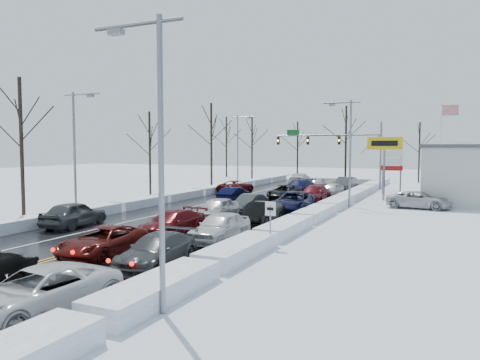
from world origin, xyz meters
The scene contains 43 objects.
ground centered at (0.00, 0.00, 0.00)m, with size 160.00×160.00×0.00m, color silver.
road_surface centered at (0.00, 2.00, 0.01)m, with size 14.00×84.00×0.01m, color black.
snow_bank_left centered at (-7.60, 2.00, 0.00)m, with size 1.65×72.00×0.73m, color white.
snow_bank_right centered at (7.60, 2.00, 0.00)m, with size 1.65×72.00×0.73m, color white.
traffic_signal_mast centered at (3.45, 27.99, 5.48)m, with size 13.28×0.39×8.00m.
tires_plus_sign centered at (10.50, 15.99, 4.99)m, with size 3.20×0.34×6.00m.
used_vehicles_sign centered at (10.50, 22.00, 3.32)m, with size 2.20×0.22×4.65m.
speed_limit_sign centered at (8.20, -8.00, 1.63)m, with size 0.55×0.09×2.35m.
flagpole centered at (15.17, 30.00, 5.93)m, with size 1.87×1.20×10.00m.
streetlight_se centered at (8.30, -18.00, 5.31)m, with size 3.20×0.25×9.00m.
streetlight_ne centered at (8.30, 10.00, 5.31)m, with size 3.20×0.25×9.00m.
streetlight_sw centered at (-8.30, -4.00, 5.31)m, with size 3.20×0.25×9.00m.
streetlight_nw centered at (-8.30, 24.00, 5.31)m, with size 3.20×0.25×9.00m.
tree_left_b centered at (-11.50, -6.00, 6.99)m, with size 4.00×4.00×10.00m.
tree_left_c centered at (-10.50, 8.00, 5.94)m, with size 3.40×3.40×8.50m.
tree_left_d centered at (-11.20, 22.00, 7.33)m, with size 4.20×4.20×10.50m.
tree_left_e centered at (-10.80, 34.00, 6.64)m, with size 3.80×3.80×9.50m.
tree_far_a centered at (-18.00, 40.00, 6.99)m, with size 4.00×4.00×10.00m.
tree_far_b centered at (-6.00, 41.00, 6.29)m, with size 3.60×3.60×9.00m.
tree_far_c centered at (2.00, 39.00, 7.68)m, with size 4.40×4.40×11.00m.
tree_far_d centered at (12.00, 40.50, 5.94)m, with size 3.40×3.40×8.50m.
queued_car_2 centered at (1.71, -12.85, 0.00)m, with size 2.30×4.98×1.38m, color #4A0C09.
queued_car_3 centered at (1.84, -7.19, 0.00)m, with size 2.00×4.91×1.43m, color #550B0F.
queued_car_4 centered at (1.75, -1.51, 0.00)m, with size 1.89×4.70×1.60m, color #BBBBBD.
queued_car_5 centered at (1.92, 3.77, 0.00)m, with size 1.43×4.11×1.36m, color #3F4244.
queued_car_6 centered at (1.68, 12.62, 0.00)m, with size 2.34×5.07×1.41m, color black.
queued_car_7 centered at (1.67, 17.47, 0.00)m, with size 2.24×5.52×1.60m, color #0B0D33.
queued_car_8 centered at (1.84, 24.45, 0.00)m, with size 1.64×4.09×1.39m, color #B0B4B9.
queued_car_10 centered at (5.18, -19.72, 0.00)m, with size 2.40×5.20×1.44m, color silver.
queued_car_11 centered at (5.12, -13.46, 0.00)m, with size 1.95×4.80×1.39m, color #393B3E.
queued_car_12 centered at (5.17, -7.67, 0.00)m, with size 1.88×4.69×1.60m, color silver.
queued_car_13 centered at (5.13, -1.24, 0.00)m, with size 1.51×4.34×1.43m, color black.
queued_car_14 centered at (5.28, 4.56, 0.00)m, with size 2.67×5.80×1.61m, color black.
queued_car_15 centered at (5.07, 11.20, 0.00)m, with size 2.18×5.37×1.56m, color #4E0A11.
queued_car_16 centered at (5.12, 17.64, 0.00)m, with size 1.63×4.06×1.38m, color silver.
queued_car_17 centered at (5.31, 23.42, 0.00)m, with size 1.72×4.93×1.62m, color #3E4144.
oncoming_car_0 centered at (-1.58, 8.39, 0.00)m, with size 1.51×4.34×1.43m, color black.
oncoming_car_1 centered at (-5.25, 16.61, 0.00)m, with size 2.29×4.96×1.38m, color #45090B.
oncoming_car_2 centered at (-1.67, 28.66, 0.00)m, with size 2.31×5.67×1.65m, color silver.
oncoming_car_3 centered at (-5.45, -7.33, 0.00)m, with size 1.95×4.84×1.65m, color #3E4143.
parked_car_0 centered at (13.97, 11.21, 0.00)m, with size 2.36×5.11×1.42m, color #BBBBBD.
parked_car_1 centered at (16.90, 16.93, 0.00)m, with size 2.25×5.53×1.61m, color #4A0E09.
parked_car_2 centered at (14.80, 21.88, 0.00)m, with size 1.94×4.81×1.64m, color black.
Camera 1 is at (16.51, -29.77, 5.14)m, focal length 35.00 mm.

